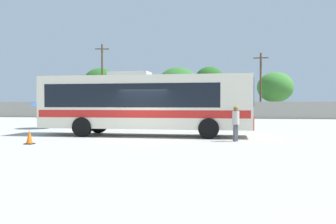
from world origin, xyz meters
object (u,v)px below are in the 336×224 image
(attendant_by_bus_door, at_px, (236,121))
(roadside_tree_right, at_px, (275,87))
(vendor_umbrella_near_gate_blue, at_px, (46,102))
(parked_car_leftmost_maroon, at_px, (80,112))
(utility_pole_near, at_px, (102,79))
(parked_car_second_red, at_px, (130,112))
(utility_pole_far, at_px, (261,84))
(traffic_cone_on_apron, at_px, (29,137))
(coach_bus_cream_red, at_px, (143,102))
(roadside_tree_left, at_px, (100,83))
(roadside_tree_midleft, at_px, (178,85))
(roadside_tree_midright, at_px, (210,79))

(attendant_by_bus_door, distance_m, roadside_tree_right, 31.96)
(vendor_umbrella_near_gate_blue, bearing_deg, attendant_by_bus_door, -27.07)
(parked_car_leftmost_maroon, bearing_deg, utility_pole_near, 86.90)
(attendant_by_bus_door, height_order, parked_car_second_red, attendant_by_bus_door)
(vendor_umbrella_near_gate_blue, bearing_deg, roadside_tree_right, 52.51)
(vendor_umbrella_near_gate_blue, height_order, utility_pole_far, utility_pole_far)
(attendant_by_bus_door, height_order, traffic_cone_on_apron, attendant_by_bus_door)
(roadside_tree_right, xyz_separation_m, traffic_cone_on_apron, (-14.78, -33.86, -3.55))
(utility_pole_near, xyz_separation_m, traffic_cone_on_apron, (7.44, -30.50, -4.60))
(coach_bus_cream_red, relative_size, parked_car_leftmost_maroon, 2.74)
(roadside_tree_left, bearing_deg, utility_pole_far, -9.66)
(roadside_tree_right, bearing_deg, roadside_tree_midleft, -168.71)
(utility_pole_far, height_order, roadside_tree_right, utility_pole_far)
(coach_bus_cream_red, xyz_separation_m, traffic_cone_on_apron, (-3.95, -4.84, -1.56))
(coach_bus_cream_red, relative_size, parked_car_second_red, 2.77)
(parked_car_second_red, bearing_deg, utility_pole_far, 20.45)
(roadside_tree_midleft, bearing_deg, roadside_tree_midright, 21.76)
(roadside_tree_midright, bearing_deg, utility_pole_far, -17.87)
(roadside_tree_left, xyz_separation_m, traffic_cone_on_apron, (9.16, -34.64, -4.38))
(roadside_tree_left, height_order, traffic_cone_on_apron, roadside_tree_left)
(roadside_tree_midright, relative_size, roadside_tree_right, 1.13)
(utility_pole_far, height_order, roadside_tree_left, utility_pole_far)
(parked_car_leftmost_maroon, relative_size, utility_pole_far, 0.53)
(roadside_tree_right, bearing_deg, utility_pole_far, -125.82)
(attendant_by_bus_door, height_order, roadside_tree_right, roadside_tree_right)
(attendant_by_bus_door, distance_m, utility_pole_near, 32.60)
(attendant_by_bus_door, relative_size, parked_car_leftmost_maroon, 0.39)
(vendor_umbrella_near_gate_blue, relative_size, roadside_tree_left, 0.33)
(utility_pole_near, bearing_deg, vendor_umbrella_near_gate_blue, -81.12)
(parked_car_leftmost_maroon, xyz_separation_m, parked_car_second_red, (5.45, 1.18, -0.02))
(attendant_by_bus_door, relative_size, utility_pole_far, 0.21)
(attendant_by_bus_door, xyz_separation_m, vendor_umbrella_near_gate_blue, (-13.03, 6.66, 0.94))
(parked_car_leftmost_maroon, relative_size, parked_car_second_red, 1.01)
(attendant_by_bus_door, relative_size, utility_pole_near, 0.18)
(parked_car_leftmost_maroon, height_order, utility_pole_near, utility_pole_near)
(utility_pole_far, bearing_deg, roadside_tree_midright, 162.13)
(roadside_tree_right, bearing_deg, attendant_by_bus_door, -100.61)
(utility_pole_far, bearing_deg, roadside_tree_left, 170.34)
(parked_car_second_red, height_order, roadside_tree_midleft, roadside_tree_midleft)
(vendor_umbrella_near_gate_blue, height_order, parked_car_leftmost_maroon, vendor_umbrella_near_gate_blue)
(attendant_by_bus_door, xyz_separation_m, traffic_cone_on_apron, (-8.92, -2.57, -0.64))
(utility_pole_far, bearing_deg, parked_car_leftmost_maroon, -161.68)
(utility_pole_near, height_order, roadside_tree_midleft, utility_pole_near)
(coach_bus_cream_red, bearing_deg, utility_pole_far, 71.53)
(roadside_tree_midright, bearing_deg, utility_pole_near, -169.86)
(roadside_tree_right, bearing_deg, roadside_tree_left, 178.14)
(vendor_umbrella_near_gate_blue, height_order, parked_car_second_red, vendor_umbrella_near_gate_blue)
(roadside_tree_left, bearing_deg, utility_pole_near, -67.44)
(parked_car_second_red, xyz_separation_m, traffic_cone_on_apron, (2.33, -25.33, -0.46))
(utility_pole_near, height_order, roadside_tree_midright, utility_pole_near)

